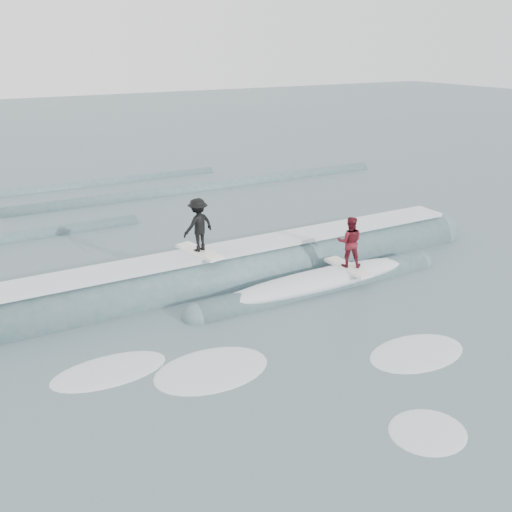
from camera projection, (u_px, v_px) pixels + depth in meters
ground at (344, 349)px, 15.39m from camera, size 160.00×160.00×0.00m
breaking_wave at (252, 277)px, 20.00m from camera, size 20.53×3.89×2.22m
surfer_black at (198, 227)px, 18.66m from camera, size 1.29×2.07×1.88m
surfer_red at (349, 244)px, 19.23m from camera, size 1.08×2.01×1.85m
whitewater at (279, 371)px, 14.38m from camera, size 10.15×7.21×0.10m
far_swells at (73, 208)px, 28.28m from camera, size 38.70×8.65×0.80m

